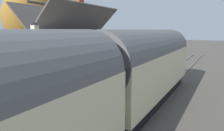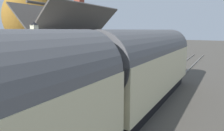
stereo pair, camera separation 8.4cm
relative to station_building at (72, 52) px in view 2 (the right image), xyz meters
name	(u,v)px [view 2 (the right image)]	position (x,y,z in m)	size (l,w,h in m)	color
ground_plane	(129,100)	(-0.30, -4.82, -2.70)	(160.00, 160.00, 0.00)	#4C473F
platform	(82,84)	(-0.30, -1.12, -2.22)	(32.00, 5.39, 0.96)	gray
platform_edge_coping	(112,82)	(-0.30, -3.64, -1.73)	(32.00, 0.36, 0.02)	beige
rail_near	(154,104)	(-0.30, -6.44, -2.63)	(52.00, 0.08, 0.14)	gray
rail_far	(131,99)	(-0.30, -5.00, -2.63)	(52.00, 0.08, 0.14)	gray
station_building	(72,52)	(0.00, 0.00, 0.00)	(7.03, 3.86, 6.04)	white
bench_by_lamp	(136,58)	(7.59, -1.85, -1.26)	(1.40, 0.43, 0.88)	#26727F
planter_bench_left	(95,81)	(-1.76, -3.27, -1.36)	(0.35, 0.35, 0.73)	#9E5138
planter_edge_far	(124,55)	(10.52, 1.06, -1.42)	(0.90, 0.32, 0.66)	#9E5138
planter_edge_near	(153,57)	(9.76, -2.96, -1.32)	(0.51, 0.51, 0.82)	#9E5138
lamp_post_platform	(36,48)	(-5.33, -2.77, 0.83)	(0.32, 0.50, 3.68)	black
station_sign_board	(11,86)	(-6.56, -2.74, -0.55)	(0.96, 0.06, 1.57)	black
tree_mid_background	(31,34)	(3.46, 8.85, 1.17)	(2.98, 2.70, 5.48)	#4C3828
tree_behind_building	(32,18)	(1.63, 6.30, 2.68)	(5.15, 4.62, 8.20)	#4C3828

